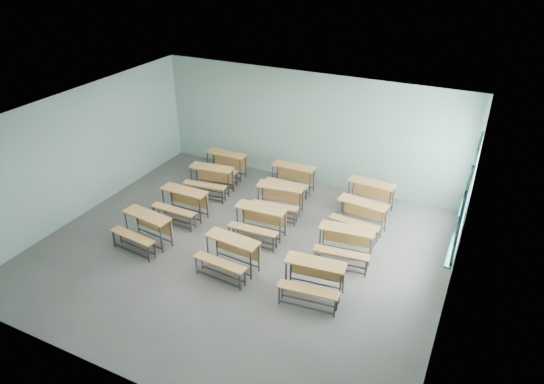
{
  "coord_description": "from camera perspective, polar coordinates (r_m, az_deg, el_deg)",
  "views": [
    {
      "loc": [
        4.65,
        -7.94,
        6.54
      ],
      "look_at": [
        0.22,
        1.2,
        1.0
      ],
      "focal_mm": 32.0,
      "sensor_mm": 36.0,
      "label": 1
    }
  ],
  "objects": [
    {
      "name": "desk_unit_r2c1",
      "position": [
        12.39,
        0.86,
        -0.5
      ],
      "size": [
        1.3,
        0.96,
        0.76
      ],
      "rotation": [
        0.0,
        0.0,
        0.12
      ],
      "color": "#CC8D49",
      "rests_on": "ground"
    },
    {
      "name": "desk_unit_r3c0",
      "position": [
        14.32,
        -5.61,
        3.56
      ],
      "size": [
        1.22,
        0.82,
        0.76
      ],
      "rotation": [
        0.0,
        0.0,
        -0.01
      ],
      "color": "#CC8D49",
      "rests_on": "ground"
    },
    {
      "name": "desk_unit_r2c2",
      "position": [
        11.87,
        10.39,
        -2.43
      ],
      "size": [
        1.28,
        0.92,
        0.76
      ],
      "rotation": [
        0.0,
        0.0,
        -0.09
      ],
      "color": "#CC8D49",
      "rests_on": "ground"
    },
    {
      "name": "desk_unit_r1c1",
      "position": [
        11.46,
        -1.51,
        -3.16
      ],
      "size": [
        1.26,
        0.88,
        0.76
      ],
      "rotation": [
        0.0,
        0.0,
        0.05
      ],
      "color": "#CC8D49",
      "rests_on": "ground"
    },
    {
      "name": "room",
      "position": [
        10.43,
        -3.47,
        0.29
      ],
      "size": [
        9.04,
        8.04,
        3.24
      ],
      "color": "slate",
      "rests_on": "ground"
    },
    {
      "name": "desk_unit_r1c0",
      "position": [
        12.42,
        -10.52,
        -0.97
      ],
      "size": [
        1.22,
        0.82,
        0.76
      ],
      "rotation": [
        0.0,
        0.0,
        -0.0
      ],
      "color": "#CC8D49",
      "rests_on": "ground"
    },
    {
      "name": "desk_unit_r1c2",
      "position": [
        10.81,
        8.63,
        -5.67
      ],
      "size": [
        1.3,
        0.95,
        0.76
      ],
      "rotation": [
        0.0,
        0.0,
        0.11
      ],
      "color": "#CC8D49",
      "rests_on": "ground"
    },
    {
      "name": "desk_unit_r0c1",
      "position": [
        10.42,
        -4.98,
        -6.87
      ],
      "size": [
        1.27,
        0.9,
        0.76
      ],
      "rotation": [
        0.0,
        0.0,
        -0.08
      ],
      "color": "#CC8D49",
      "rests_on": "ground"
    },
    {
      "name": "desk_unit_r0c0",
      "position": [
        11.57,
        -14.78,
        -3.86
      ],
      "size": [
        1.3,
        0.96,
        0.76
      ],
      "rotation": [
        0.0,
        0.0,
        -0.12
      ],
      "color": "#CC8D49",
      "rests_on": "ground"
    },
    {
      "name": "desk_unit_r2c0",
      "position": [
        13.48,
        -7.27,
        1.8
      ],
      "size": [
        1.31,
        0.96,
        0.76
      ],
      "rotation": [
        0.0,
        0.0,
        0.13
      ],
      "color": "#CC8D49",
      "rests_on": "ground"
    },
    {
      "name": "desk_unit_r0c2",
      "position": [
        9.75,
        4.91,
        -9.73
      ],
      "size": [
        1.3,
        0.94,
        0.76
      ],
      "rotation": [
        0.0,
        0.0,
        0.11
      ],
      "color": "#CC8D49",
      "rests_on": "ground"
    },
    {
      "name": "desk_unit_r3c1",
      "position": [
        13.46,
        2.35,
        1.98
      ],
      "size": [
        1.23,
        0.84,
        0.76
      ],
      "rotation": [
        0.0,
        0.0,
        0.02
      ],
      "color": "#CC8D49",
      "rests_on": "ground"
    },
    {
      "name": "desk_unit_r3c2",
      "position": [
        12.82,
        11.41,
        -0.06
      ],
      "size": [
        1.27,
        0.91,
        0.76
      ],
      "rotation": [
        0.0,
        0.0,
        -0.08
      ],
      "color": "#CC8D49",
      "rests_on": "ground"
    }
  ]
}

